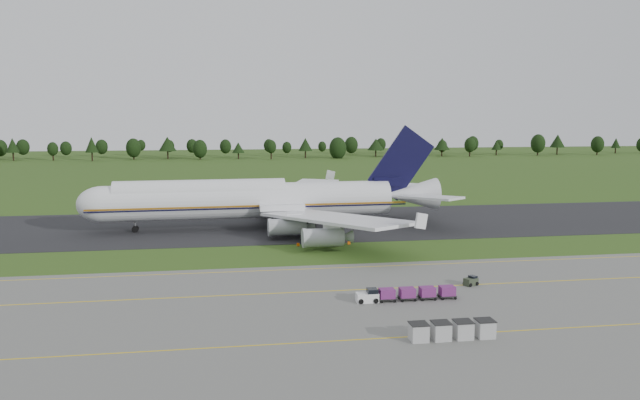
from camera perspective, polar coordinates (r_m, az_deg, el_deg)
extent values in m
plane|color=#2C4A16|center=(104.56, 0.31, -4.93)|extent=(600.00, 600.00, 0.00)
cube|color=#61615C|center=(72.42, 4.63, -10.86)|extent=(300.00, 52.00, 0.06)
cube|color=black|center=(131.72, -1.61, -2.21)|extent=(300.00, 40.00, 0.08)
cube|color=#E1BB0D|center=(83.58, 2.71, -8.22)|extent=(300.00, 0.25, 0.01)
cube|color=#E1BB0D|center=(66.93, 5.85, -12.45)|extent=(300.00, 0.20, 0.01)
cube|color=#E1BB0D|center=(94.96, 1.27, -6.22)|extent=(120.00, 0.20, 0.01)
cylinder|color=black|center=(340.14, -26.24, 3.59)|extent=(0.70, 0.70, 3.99)
cone|color=black|center=(339.84, -26.29, 4.52)|extent=(6.27, 6.27, 7.09)
cylinder|color=black|center=(332.54, -23.21, 3.66)|extent=(0.70, 0.70, 3.74)
sphere|color=black|center=(332.31, -23.25, 4.32)|extent=(5.15, 5.15, 5.15)
cylinder|color=black|center=(322.91, -20.11, 3.75)|extent=(0.70, 0.70, 4.19)
cone|color=black|center=(322.58, -20.16, 4.78)|extent=(6.23, 6.23, 7.45)
cylinder|color=black|center=(326.70, -16.66, 3.91)|extent=(0.70, 0.70, 3.77)
sphere|color=black|center=(326.47, -16.69, 4.58)|extent=(7.37, 7.37, 7.37)
cylinder|color=black|center=(325.64, -13.74, 4.03)|extent=(0.70, 0.70, 4.06)
cone|color=black|center=(325.32, -13.78, 5.02)|extent=(8.89, 8.89, 7.23)
cylinder|color=black|center=(318.38, -10.90, 3.97)|extent=(0.70, 0.70, 3.49)
sphere|color=black|center=(318.15, -10.92, 4.62)|extent=(7.05, 7.05, 7.05)
cylinder|color=black|center=(319.78, -7.47, 4.03)|extent=(0.70, 0.70, 3.04)
cone|color=black|center=(319.51, -7.48, 4.78)|extent=(6.28, 6.28, 5.40)
cylinder|color=black|center=(314.61, -4.48, 4.11)|extent=(0.70, 0.70, 4.18)
sphere|color=black|center=(314.35, -4.49, 4.89)|extent=(5.19, 5.19, 5.19)
cylinder|color=black|center=(323.20, -1.34, 4.19)|extent=(0.70, 0.70, 3.73)
cone|color=black|center=(322.89, -1.35, 5.11)|extent=(7.23, 7.23, 6.64)
cylinder|color=black|center=(321.72, 1.63, 4.14)|extent=(0.70, 0.70, 3.31)
sphere|color=black|center=(321.51, 1.63, 4.74)|extent=(8.80, 8.80, 8.80)
cylinder|color=black|center=(334.83, 5.12, 4.27)|extent=(0.70, 0.70, 3.46)
cone|color=black|center=(334.56, 5.13, 5.10)|extent=(8.90, 8.90, 6.15)
cylinder|color=black|center=(330.66, 7.87, 4.21)|extent=(0.70, 0.70, 3.75)
sphere|color=black|center=(330.43, 7.88, 4.88)|extent=(6.26, 6.26, 6.26)
cylinder|color=black|center=(340.78, 11.08, 4.23)|extent=(0.70, 0.70, 3.58)
cone|color=black|center=(340.50, 11.10, 5.07)|extent=(8.36, 8.36, 6.36)
cylinder|color=black|center=(343.11, 13.53, 4.22)|extent=(0.70, 0.70, 4.05)
sphere|color=black|center=(342.87, 13.56, 4.92)|extent=(6.08, 6.08, 6.08)
cylinder|color=black|center=(357.84, 15.81, 4.21)|extent=(0.70, 0.70, 2.99)
cone|color=black|center=(357.61, 15.84, 4.87)|extent=(5.32, 5.32, 5.31)
cylinder|color=black|center=(362.22, 19.28, 4.21)|extent=(0.70, 0.70, 4.29)
sphere|color=black|center=(361.99, 19.31, 4.90)|extent=(7.78, 7.78, 7.78)
cylinder|color=black|center=(374.20, 20.85, 4.22)|extent=(0.70, 0.70, 4.06)
cone|color=black|center=(373.92, 20.90, 5.08)|extent=(8.14, 8.14, 7.22)
cylinder|color=black|center=(378.85, 24.00, 4.08)|extent=(0.70, 0.70, 3.86)
sphere|color=black|center=(378.64, 24.04, 4.68)|extent=(6.97, 6.97, 6.97)
cylinder|color=black|center=(396.75, 25.39, 4.10)|extent=(0.70, 0.70, 3.19)
cone|color=black|center=(396.53, 25.43, 4.73)|extent=(5.15, 5.15, 5.67)
cylinder|color=silver|center=(126.79, -6.38, -0.06)|extent=(57.39, 8.63, 7.10)
cylinder|color=silver|center=(126.30, -10.86, 0.59)|extent=(33.68, 6.44, 5.54)
sphere|color=silver|center=(128.11, -19.25, -0.37)|extent=(7.10, 7.10, 7.10)
cone|color=silver|center=(133.39, 8.37, 0.52)|extent=(11.03, 7.04, 6.75)
cube|color=#C47B1D|center=(123.35, -6.26, -0.56)|extent=(63.12, 1.75, 0.35)
cube|color=silver|center=(110.20, 1.22, -1.69)|extent=(24.26, 34.31, 0.54)
cube|color=silver|center=(146.92, -1.71, 0.75)|extent=(22.87, 34.62, 0.54)
cylinder|color=#9B9EA3|center=(115.67, -3.02, -2.48)|extent=(6.99, 3.34, 3.16)
cylinder|color=#9B9EA3|center=(105.87, 0.29, -3.45)|extent=(6.99, 3.34, 3.16)
cylinder|color=#9B9EA3|center=(140.03, -4.32, -0.65)|extent=(6.99, 3.34, 3.16)
cylinder|color=#9B9EA3|center=(151.25, -2.95, 0.01)|extent=(6.99, 3.34, 3.16)
cube|color=black|center=(131.93, 7.41, 3.36)|extent=(14.40, 0.93, 15.84)
cube|color=silver|center=(126.93, 10.07, 0.24)|extent=(11.61, 13.69, 0.44)
cube|color=silver|center=(140.78, 7.98, 1.04)|extent=(11.18, 13.81, 0.44)
cylinder|color=slate|center=(128.04, -16.54, -2.36)|extent=(0.36, 0.36, 2.17)
cylinder|color=black|center=(128.12, -16.53, -2.56)|extent=(1.31, 0.92, 1.28)
cylinder|color=slate|center=(123.71, -3.46, -2.40)|extent=(0.36, 0.36, 2.17)
cylinder|color=black|center=(123.79, -3.46, -2.60)|extent=(1.31, 0.92, 1.28)
cylinder|color=slate|center=(132.40, -3.92, -1.71)|extent=(0.36, 0.36, 2.17)
cylinder|color=black|center=(132.48, -3.92, -1.90)|extent=(1.31, 0.92, 1.28)
cube|color=white|center=(78.53, 4.34, -8.87)|extent=(2.72, 1.47, 1.15)
cylinder|color=black|center=(77.72, 3.77, -9.25)|extent=(0.63, 0.23, 0.63)
cube|color=black|center=(79.18, 6.13, -8.91)|extent=(2.09, 1.57, 0.13)
cube|color=#62205F|center=(79.00, 6.14, -8.48)|extent=(1.88, 1.47, 1.15)
cylinder|color=black|center=(78.35, 5.67, -9.24)|extent=(0.36, 0.16, 0.36)
cube|color=black|center=(79.87, 7.97, -8.80)|extent=(2.09, 1.57, 0.13)
cube|color=#62205F|center=(79.69, 7.97, -8.36)|extent=(1.88, 1.47, 1.15)
cylinder|color=black|center=(79.02, 7.53, -9.12)|extent=(0.36, 0.16, 0.36)
cube|color=black|center=(80.64, 9.77, -8.67)|extent=(2.09, 1.57, 0.13)
cube|color=#62205F|center=(80.47, 9.78, -8.24)|extent=(1.88, 1.47, 1.15)
cylinder|color=black|center=(79.78, 9.36, -8.99)|extent=(0.36, 0.16, 0.36)
cube|color=black|center=(81.49, 11.53, -8.54)|extent=(2.09, 1.57, 0.13)
cube|color=#62205F|center=(81.32, 11.55, -8.12)|extent=(1.88, 1.47, 1.15)
cylinder|color=black|center=(80.61, 11.15, -8.85)|extent=(0.36, 0.16, 0.36)
cylinder|color=black|center=(78.61, 4.34, -9.06)|extent=(0.63, 0.23, 0.63)
cube|color=#2D3625|center=(87.98, 13.62, -7.27)|extent=(2.14, 1.78, 1.01)
cylinder|color=black|center=(87.32, 13.36, -7.55)|extent=(0.52, 0.18, 0.52)
cylinder|color=black|center=(88.78, 13.87, -7.31)|extent=(0.52, 0.18, 0.52)
cube|color=#A7A7A7|center=(66.40, 9.01, -11.87)|extent=(1.78, 1.78, 1.78)
cube|color=black|center=(66.09, 9.02, -11.11)|extent=(1.89, 1.89, 0.09)
cube|color=#A7A7A7|center=(67.14, 11.00, -11.69)|extent=(1.78, 1.78, 1.78)
cube|color=black|center=(66.84, 11.02, -10.94)|extent=(1.89, 1.89, 0.09)
cube|color=#A7A7A7|center=(67.96, 12.94, -11.51)|extent=(1.78, 1.78, 1.78)
cube|color=black|center=(67.66, 12.97, -10.76)|extent=(1.89, 1.89, 0.09)
cube|color=#A7A7A7|center=(68.86, 14.84, -11.31)|extent=(1.78, 1.78, 1.78)
cube|color=black|center=(68.56, 14.86, -10.57)|extent=(1.89, 1.89, 0.09)
cube|color=#E15307|center=(110.25, -2.01, -4.09)|extent=(0.50, 0.12, 0.60)
cube|color=black|center=(110.31, -2.01, -4.23)|extent=(0.30, 0.30, 0.04)
cube|color=#E15307|center=(111.67, 2.67, -3.94)|extent=(0.50, 0.12, 0.60)
cube|color=black|center=(111.73, 2.67, -4.08)|extent=(0.30, 0.30, 0.04)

